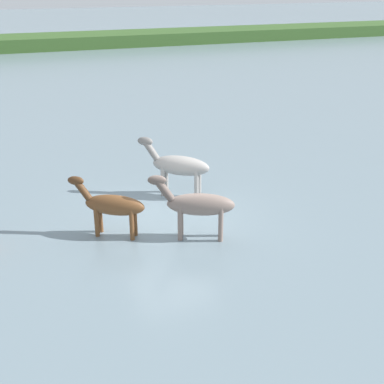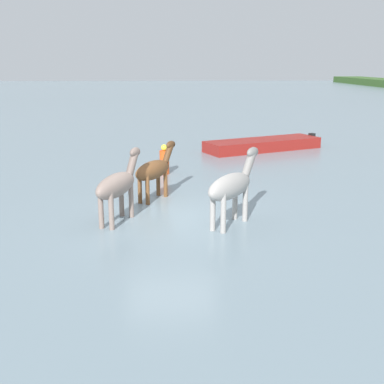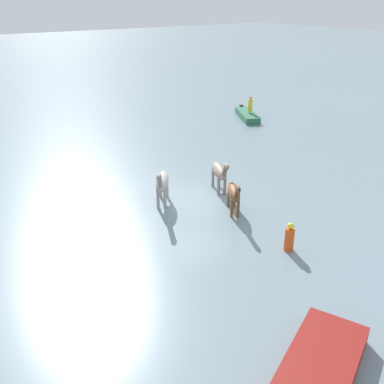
{
  "view_description": "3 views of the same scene",
  "coord_description": "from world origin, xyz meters",
  "px_view_note": "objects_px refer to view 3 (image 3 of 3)",
  "views": [
    {
      "loc": [
        -4.11,
        -13.03,
        6.75
      ],
      "look_at": [
        0.74,
        0.24,
        0.67
      ],
      "focal_mm": 47.52,
      "sensor_mm": 36.0,
      "label": 1
    },
    {
      "loc": [
        12.81,
        -0.19,
        4.13
      ],
      "look_at": [
        0.97,
        0.55,
        0.96
      ],
      "focal_mm": 45.51,
      "sensor_mm": 36.0,
      "label": 2
    },
    {
      "loc": [
        -14.57,
        10.95,
        8.71
      ],
      "look_at": [
        -0.34,
        0.71,
        0.74
      ],
      "focal_mm": 40.49,
      "sensor_mm": 36.0,
      "label": 3
    }
  ],
  "objects_px": {
    "horse_pinto_flank": "(220,172)",
    "buoy_channel_marker": "(289,238)",
    "horse_mid_herd": "(234,193)",
    "person_watcher_seated": "(250,104)",
    "horse_chestnut_trailing": "(162,182)",
    "boat_launch_far": "(247,116)"
  },
  "relations": [
    {
      "from": "horse_pinto_flank",
      "to": "buoy_channel_marker",
      "type": "xyz_separation_m",
      "value": [
        -5.71,
        1.27,
        -0.5
      ]
    },
    {
      "from": "horse_mid_herd",
      "to": "person_watcher_seated",
      "type": "height_order",
      "value": "person_watcher_seated"
    },
    {
      "from": "buoy_channel_marker",
      "to": "horse_mid_herd",
      "type": "bearing_deg",
      "value": -5.38
    },
    {
      "from": "horse_mid_herd",
      "to": "buoy_channel_marker",
      "type": "bearing_deg",
      "value": 26.91
    },
    {
      "from": "person_watcher_seated",
      "to": "horse_mid_herd",
      "type": "bearing_deg",
      "value": 134.83
    },
    {
      "from": "horse_pinto_flank",
      "to": "horse_chestnut_trailing",
      "type": "height_order",
      "value": "horse_chestnut_trailing"
    },
    {
      "from": "horse_mid_herd",
      "to": "person_watcher_seated",
      "type": "xyz_separation_m",
      "value": [
        11.38,
        -11.44,
        0.18
      ]
    },
    {
      "from": "person_watcher_seated",
      "to": "buoy_channel_marker",
      "type": "distance_m",
      "value": 19.03
    },
    {
      "from": "buoy_channel_marker",
      "to": "person_watcher_seated",
      "type": "bearing_deg",
      "value": -38.26
    },
    {
      "from": "horse_chestnut_trailing",
      "to": "person_watcher_seated",
      "type": "bearing_deg",
      "value": 160.74
    },
    {
      "from": "horse_chestnut_trailing",
      "to": "horse_mid_herd",
      "type": "height_order",
      "value": "horse_chestnut_trailing"
    },
    {
      "from": "horse_pinto_flank",
      "to": "buoy_channel_marker",
      "type": "bearing_deg",
      "value": 10.94
    },
    {
      "from": "horse_mid_herd",
      "to": "buoy_channel_marker",
      "type": "xyz_separation_m",
      "value": [
        -3.56,
        0.34,
        -0.42
      ]
    },
    {
      "from": "horse_chestnut_trailing",
      "to": "person_watcher_seated",
      "type": "height_order",
      "value": "horse_chestnut_trailing"
    },
    {
      "from": "horse_chestnut_trailing",
      "to": "person_watcher_seated",
      "type": "xyz_separation_m",
      "value": [
        8.77,
        -13.47,
        0.07
      ]
    },
    {
      "from": "horse_pinto_flank",
      "to": "horse_mid_herd",
      "type": "bearing_deg",
      "value": -0.01
    },
    {
      "from": "horse_pinto_flank",
      "to": "boat_launch_far",
      "type": "distance_m",
      "value": 14.18
    },
    {
      "from": "horse_pinto_flank",
      "to": "horse_chestnut_trailing",
      "type": "bearing_deg",
      "value": -75.18
    },
    {
      "from": "horse_pinto_flank",
      "to": "person_watcher_seated",
      "type": "distance_m",
      "value": 13.98
    },
    {
      "from": "horse_chestnut_trailing",
      "to": "horse_mid_herd",
      "type": "xyz_separation_m",
      "value": [
        -2.6,
        -2.03,
        -0.12
      ]
    },
    {
      "from": "horse_pinto_flank",
      "to": "boat_launch_far",
      "type": "bearing_deg",
      "value": 155.65
    },
    {
      "from": "horse_mid_herd",
      "to": "horse_pinto_flank",
      "type": "bearing_deg",
      "value": -171.21
    }
  ]
}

